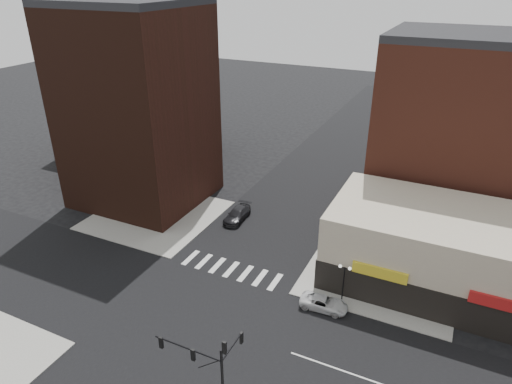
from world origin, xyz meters
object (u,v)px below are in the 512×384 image
at_px(street_lamp_ne, 344,275).
at_px(white_suv, 324,303).
at_px(traffic_signal, 212,364).
at_px(dark_sedan_north, 237,214).

relative_size(street_lamp_ne, white_suv, 0.92).
xyz_separation_m(traffic_signal, white_suv, (3.48, 14.33, -4.34)).
xyz_separation_m(traffic_signal, dark_sedan_north, (-11.75, 25.86, -4.21)).
bearing_deg(white_suv, street_lamp_ne, -44.33).
height_order(traffic_signal, street_lamp_ne, traffic_signal).
relative_size(traffic_signal, street_lamp_ne, 1.87).
height_order(white_suv, dark_sedan_north, dark_sedan_north).
bearing_deg(white_suv, dark_sedan_north, 49.17).
relative_size(traffic_signal, dark_sedan_north, 1.50).
distance_m(traffic_signal, street_lamp_ne, 16.62).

